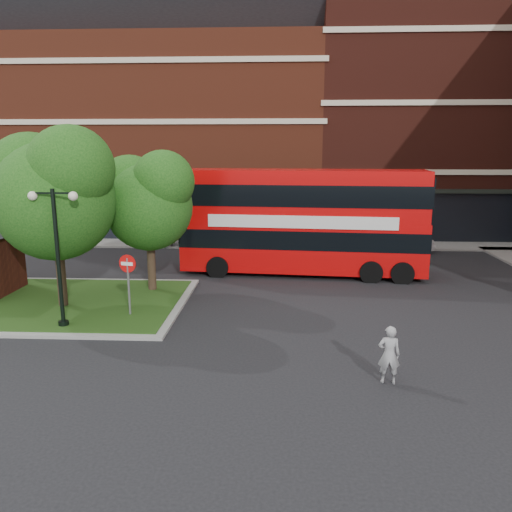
# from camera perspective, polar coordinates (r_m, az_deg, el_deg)

# --- Properties ---
(ground) EXTENTS (120.00, 120.00, 0.00)m
(ground) POSITION_cam_1_polar(r_m,az_deg,el_deg) (17.67, -4.61, -8.82)
(ground) COLOR black
(ground) RESTS_ON ground
(pavement_far) EXTENTS (44.00, 3.00, 0.12)m
(pavement_far) POSITION_cam_1_polar(r_m,az_deg,el_deg) (33.53, -1.04, 1.38)
(pavement_far) COLOR slate
(pavement_far) RESTS_ON ground
(terrace_far_left) EXTENTS (26.00, 12.00, 14.00)m
(terrace_far_left) POSITION_cam_1_polar(r_m,az_deg,el_deg) (41.64, -11.70, 12.83)
(terrace_far_left) COLOR maroon
(terrace_far_left) RESTS_ON ground
(terrace_far_right) EXTENTS (18.00, 12.00, 16.00)m
(terrace_far_right) POSITION_cam_1_polar(r_m,az_deg,el_deg) (42.09, 19.64, 13.74)
(terrace_far_right) COLOR #471911
(terrace_far_right) RESTS_ON ground
(traffic_island) EXTENTS (12.60, 7.60, 0.15)m
(traffic_island) POSITION_cam_1_polar(r_m,az_deg,el_deg) (22.76, -24.07, -4.87)
(traffic_island) COLOR gray
(traffic_island) RESTS_ON ground
(tree_island_west) EXTENTS (5.40, 4.71, 7.21)m
(tree_island_west) POSITION_cam_1_polar(r_m,az_deg,el_deg) (20.94, -22.25, 7.09)
(tree_island_west) COLOR #2D2116
(tree_island_west) RESTS_ON ground
(tree_island_east) EXTENTS (4.46, 3.90, 6.29)m
(tree_island_east) POSITION_cam_1_polar(r_m,az_deg,el_deg) (22.29, -12.34, 6.53)
(tree_island_east) COLOR #2D2116
(tree_island_east) RESTS_ON ground
(lamp_island) EXTENTS (1.72, 0.36, 5.00)m
(lamp_island) POSITION_cam_1_polar(r_m,az_deg,el_deg) (18.59, -21.74, 0.47)
(lamp_island) COLOR black
(lamp_island) RESTS_ON ground
(lamp_far_left) EXTENTS (1.72, 0.36, 5.00)m
(lamp_far_left) POSITION_cam_1_polar(r_m,az_deg,el_deg) (31.06, 2.40, 5.68)
(lamp_far_left) COLOR black
(lamp_far_left) RESTS_ON ground
(lamp_far_right) EXTENTS (1.72, 0.36, 5.00)m
(lamp_far_right) POSITION_cam_1_polar(r_m,az_deg,el_deg) (32.03, 16.93, 5.36)
(lamp_far_right) COLOR black
(lamp_far_right) RESTS_ON ground
(bus) EXTENTS (12.38, 3.84, 4.65)m
(bus) POSITION_cam_1_polar(r_m,az_deg,el_deg) (25.44, 5.34, 4.72)
(bus) COLOR #C20708
(bus) RESTS_ON ground
(woman) EXTENTS (0.63, 0.45, 1.65)m
(woman) POSITION_cam_1_polar(r_m,az_deg,el_deg) (14.30, 14.96, -10.84)
(woman) COLOR gray
(woman) RESTS_ON ground
(car_silver) EXTENTS (4.67, 2.33, 1.53)m
(car_silver) POSITION_cam_1_polar(r_m,az_deg,el_deg) (33.42, -7.96, 2.45)
(car_silver) COLOR #B0B2B8
(car_silver) RESTS_ON ground
(car_white) EXTENTS (4.92, 2.09, 1.58)m
(car_white) POSITION_cam_1_polar(r_m,az_deg,el_deg) (32.24, 15.39, 1.83)
(car_white) COLOR silver
(car_white) RESTS_ON ground
(no_entry_sign) EXTENTS (0.67, 0.22, 2.46)m
(no_entry_sign) POSITION_cam_1_polar(r_m,az_deg,el_deg) (19.29, -14.42, -1.91)
(no_entry_sign) COLOR slate
(no_entry_sign) RESTS_ON ground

